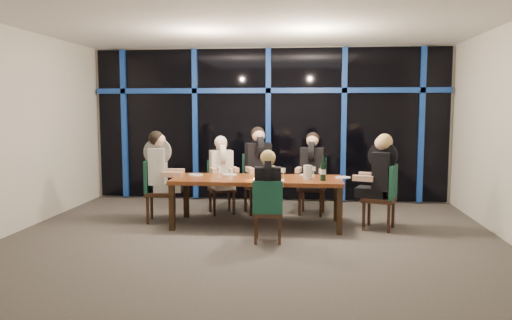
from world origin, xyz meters
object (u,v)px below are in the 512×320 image
object	(u,v)px
chair_near_mid	(268,208)
diner_far_left	(222,163)
diner_far_right	(312,161)
diner_near_mid	(268,182)
dining_table	(257,182)
water_pitcher	(307,172)
chair_far_mid	(257,180)
wine_bottle	(323,171)
diner_end_left	(160,163)
diner_far_mid	(259,157)
chair_far_right	(313,183)
diner_end_right	(380,167)
chair_end_left	(155,187)
chair_end_right	(385,194)
chair_far_left	(221,184)

from	to	relation	value
chair_near_mid	diner_far_left	bearing A→B (deg)	-65.33
diner_far_right	diner_near_mid	bearing A→B (deg)	-99.91
dining_table	water_pitcher	bearing A→B (deg)	-7.74
chair_near_mid	diner_near_mid	xyz separation A→B (m)	(-0.00, 0.07, 0.35)
chair_far_mid	wine_bottle	distance (m)	1.64
chair_near_mid	diner_end_left	xyz separation A→B (m)	(-1.82, 1.11, 0.47)
diner_far_left	diner_far_right	xyz separation A→B (m)	(1.55, 0.10, 0.04)
diner_far_mid	chair_far_right	bearing A→B (deg)	-16.04
water_pitcher	diner_end_right	bearing A→B (deg)	17.45
diner_far_left	diner_near_mid	size ratio (longest dim) A/B	1.06
chair_end_left	chair_end_right	world-z (taller)	chair_end_left
chair_far_right	chair_end_left	xyz separation A→B (m)	(-2.52, -0.90, 0.02)
chair_far_mid	diner_far_mid	size ratio (longest dim) A/B	1.03
chair_far_mid	wine_bottle	bearing A→B (deg)	-68.27
chair_far_right	wine_bottle	world-z (taller)	wine_bottle
chair_far_mid	diner_far_left	size ratio (longest dim) A/B	1.15
chair_end_left	water_pitcher	distance (m)	2.46
diner_end_left	diner_end_right	distance (m)	3.43
chair_near_mid	diner_near_mid	size ratio (longest dim) A/B	1.03
diner_far_right	chair_far_mid	bearing A→B (deg)	-176.07
wine_bottle	water_pitcher	size ratio (longest dim) A/B	1.67
chair_far_mid	diner_end_left	size ratio (longest dim) A/B	1.05
chair_end_left	diner_near_mid	bearing A→B (deg)	-126.55
diner_far_mid	diner_far_right	size ratio (longest dim) A/B	1.06
chair_far_left	diner_far_right	bearing A→B (deg)	-21.51
diner_far_left	chair_end_left	bearing A→B (deg)	-166.03
diner_far_mid	wine_bottle	bearing A→B (deg)	-67.07
chair_end_right	water_pitcher	distance (m)	1.20
diner_near_mid	chair_far_mid	bearing A→B (deg)	-82.80
diner_end_left	wine_bottle	world-z (taller)	diner_end_left
chair_far_right	chair_near_mid	bearing A→B (deg)	-98.80
chair_far_left	chair_end_left	bearing A→B (deg)	-162.46
dining_table	chair_end_right	bearing A→B (deg)	-2.19
chair_far_left	chair_far_mid	world-z (taller)	chair_far_mid
dining_table	diner_far_left	size ratio (longest dim) A/B	2.91
chair_end_left	diner_far_right	world-z (taller)	diner_far_right
wine_bottle	chair_end_right	bearing A→B (deg)	6.57
dining_table	diner_end_left	world-z (taller)	diner_end_left
diner_far_right	diner_far_mid	bearing A→B (deg)	-171.18
chair_far_left	diner_near_mid	size ratio (longest dim) A/B	1.09
chair_end_left	chair_end_right	bearing A→B (deg)	-100.96
chair_end_left	dining_table	bearing A→B (deg)	-101.68
chair_end_right	diner_near_mid	world-z (taller)	diner_near_mid
diner_end_left	diner_far_left	bearing A→B (deg)	-59.41
chair_far_mid	chair_near_mid	size ratio (longest dim) A/B	1.18
dining_table	diner_far_left	distance (m)	1.09
chair_far_left	chair_near_mid	xyz separation A→B (m)	(0.98, -1.89, -0.03)
diner_end_left	water_pitcher	size ratio (longest dim) A/B	4.43
chair_far_mid	diner_far_left	distance (m)	0.70
diner_far_mid	dining_table	bearing A→B (deg)	-107.19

